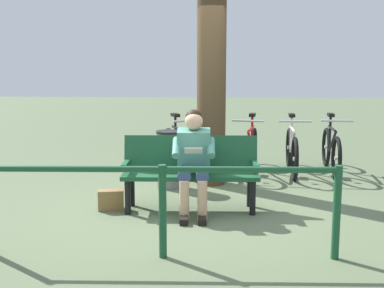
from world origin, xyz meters
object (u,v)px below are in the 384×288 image
at_px(person_reading, 194,157).
at_px(litter_bin, 169,159).
at_px(tree_trunk, 212,47).
at_px(bicycle_red, 292,151).
at_px(handbag, 111,200).
at_px(bench, 191,167).
at_px(bicycle_blue, 250,150).
at_px(bicycle_purple, 331,150).
at_px(bicycle_silver, 179,151).
at_px(bicycle_green, 213,149).

distance_m(person_reading, litter_bin, 1.26).
xyz_separation_m(tree_trunk, bicycle_red, (-1.26, -0.74, -1.59)).
distance_m(person_reading, handbag, 1.13).
xyz_separation_m(bench, bicycle_red, (-1.47, -2.01, -0.15)).
bearing_deg(bicycle_blue, bicycle_purple, 103.13).
xyz_separation_m(person_reading, bicycle_silver, (0.36, -2.10, -0.31)).
height_order(bicycle_purple, bicycle_silver, same).
relative_size(person_reading, handbag, 4.00).
xyz_separation_m(bench, handbag, (0.94, 0.13, -0.39)).
distance_m(bicycle_purple, bicycle_silver, 2.42).
relative_size(bench, person_reading, 1.35).
distance_m(tree_trunk, bicycle_blue, 1.87).
distance_m(person_reading, bicycle_red, 2.62).
height_order(person_reading, bicycle_green, person_reading).
xyz_separation_m(litter_bin, bicycle_red, (-1.84, -1.02, -0.04)).
xyz_separation_m(litter_bin, bicycle_green, (-0.58, -1.14, -0.04)).
bearing_deg(handbag, bench, -172.41).
bearing_deg(person_reading, bicycle_silver, -83.09).
relative_size(bicycle_blue, bicycle_silver, 1.07).
relative_size(bicycle_purple, bicycle_blue, 1.01).
bearing_deg(bicycle_green, bicycle_purple, 100.89).
xyz_separation_m(litter_bin, bicycle_silver, (-0.06, -0.95, -0.04)).
distance_m(litter_bin, bicycle_blue, 1.58).
height_order(person_reading, bicycle_red, person_reading).
bearing_deg(handbag, bicycle_blue, -129.33).
relative_size(bench, litter_bin, 2.02).
xyz_separation_m(bicycle_purple, bicycle_blue, (1.28, 0.08, 0.00)).
bearing_deg(bicycle_red, bicycle_purple, 101.98).
distance_m(bicycle_red, bicycle_silver, 1.78).
height_order(bench, bicycle_purple, bicycle_purple).
bearing_deg(bicycle_blue, tree_trunk, -29.52).
bearing_deg(bicycle_silver, bicycle_blue, 69.79).
distance_m(bench, bicycle_blue, 2.19).
relative_size(bench, bicycle_red, 0.96).
bearing_deg(bench, bicycle_purple, -137.63).
bearing_deg(bench, bicycle_blue, -114.79).
bearing_deg(tree_trunk, bench, 80.55).
xyz_separation_m(bench, bicycle_purple, (-2.11, -2.11, -0.15)).
height_order(bench, handbag, bench).
distance_m(bicycle_red, bicycle_blue, 0.65).
bearing_deg(person_reading, litter_bin, -73.00).
relative_size(bicycle_purple, bicycle_silver, 1.08).
bearing_deg(bicycle_purple, bicycle_red, -77.59).
relative_size(handbag, bicycle_blue, 0.18).
height_order(bench, bicycle_blue, bicycle_blue).
bearing_deg(tree_trunk, person_reading, 83.47).
relative_size(handbag, tree_trunk, 0.08).
height_order(person_reading, handbag, person_reading).
xyz_separation_m(tree_trunk, litter_bin, (0.58, 0.28, -1.55)).
bearing_deg(bicycle_blue, litter_bin, -39.63).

